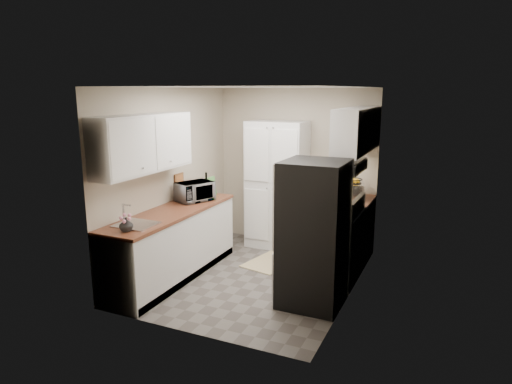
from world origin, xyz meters
TOP-DOWN VIEW (x-y plane):
  - ground at (0.00, 0.00)m, footprint 3.20×3.20m
  - room_shell at (-0.02, -0.01)m, footprint 2.64×3.24m
  - pantry_cabinet at (-0.20, 1.32)m, footprint 0.90×0.55m
  - base_cabinet_left at (-0.99, -0.43)m, footprint 0.60×2.30m
  - countertop_left at (-0.99, -0.43)m, footprint 0.63×2.33m
  - base_cabinet_right at (0.99, 1.19)m, footprint 0.60×0.80m
  - countertop_right at (0.99, 1.19)m, footprint 0.63×0.83m
  - electric_range at (0.97, 0.39)m, footprint 0.71×0.78m
  - refrigerator at (0.94, -0.41)m, footprint 0.70×0.72m
  - microwave at (-0.99, 0.15)m, footprint 0.51×0.59m
  - wine_bottle at (-0.95, 0.41)m, footprint 0.09×0.09m
  - flower_vase at (-0.94, -1.39)m, footprint 0.20×0.20m
  - cutting_board at (-0.94, 0.52)m, footprint 0.04×0.23m
  - toaster_oven at (1.01, 1.20)m, footprint 0.42×0.48m
  - fruit_basket at (1.04, 1.19)m, footprint 0.23×0.23m
  - kitchen_mat at (0.01, 0.60)m, footprint 0.72×0.96m

SIDE VIEW (x-z plane):
  - ground at x=0.00m, z-range 0.00..0.00m
  - kitchen_mat at x=0.01m, z-range 0.00..0.01m
  - base_cabinet_left at x=-0.99m, z-range 0.00..0.88m
  - base_cabinet_right at x=0.99m, z-range 0.00..0.88m
  - electric_range at x=0.97m, z-range -0.09..1.04m
  - refrigerator at x=0.94m, z-range 0.00..1.70m
  - countertop_left at x=-0.99m, z-range 0.88..0.92m
  - countertop_right at x=0.99m, z-range 0.88..0.92m
  - pantry_cabinet at x=-0.20m, z-range 0.00..2.00m
  - flower_vase at x=-0.94m, z-range 0.92..1.08m
  - toaster_oven at x=1.01m, z-range 0.92..1.16m
  - microwave at x=-0.99m, z-range 0.92..1.19m
  - cutting_board at x=-0.94m, z-range 0.92..1.20m
  - wine_bottle at x=-0.95m, z-range 0.92..1.26m
  - fruit_basket at x=1.04m, z-range 1.16..1.25m
  - room_shell at x=-0.02m, z-range 0.37..2.89m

